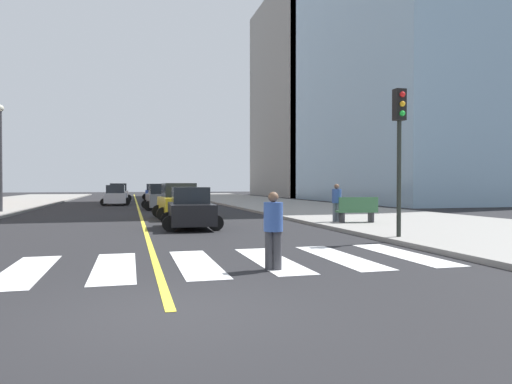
# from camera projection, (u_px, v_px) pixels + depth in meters

# --- Properties ---
(ground_plane) EXTENTS (220.00, 220.00, 0.00)m
(ground_plane) POSITION_uv_depth(u_px,v_px,m) (171.00, 312.00, 6.65)
(ground_plane) COLOR black
(sidewalk_kerb_east) EXTENTS (10.00, 120.00, 0.15)m
(sidewalk_kerb_east) POSITION_uv_depth(u_px,v_px,m) (342.00, 212.00, 29.13)
(sidewalk_kerb_east) COLOR gray
(sidewalk_kerb_east) RESTS_ON ground
(crosswalk_paint) EXTENTS (13.50, 4.00, 0.01)m
(crosswalk_paint) POSITION_uv_depth(u_px,v_px,m) (156.00, 265.00, 10.51)
(crosswalk_paint) COLOR silver
(crosswalk_paint) RESTS_ON ground
(lane_divider_paint) EXTENTS (0.16, 80.00, 0.01)m
(lane_divider_paint) POSITION_uv_depth(u_px,v_px,m) (137.00, 203.00, 45.27)
(lane_divider_paint) COLOR yellow
(lane_divider_paint) RESTS_ON ground
(office_tower_glass) EXTENTS (20.00, 28.00, 41.63)m
(office_tower_glass) POSITION_uv_depth(u_px,v_px,m) (419.00, 11.00, 50.91)
(office_tower_glass) COLOR #8CADC6
(office_tower_glass) RESTS_ON ground
(parking_garage_concrete) EXTENTS (18.00, 24.00, 31.08)m
(parking_garage_concrete) POSITION_uv_depth(u_px,v_px,m) (324.00, 98.00, 73.76)
(parking_garage_concrete) COLOR gray
(parking_garage_concrete) RESTS_ON ground
(car_silver_nearest) EXTENTS (2.52, 4.00, 1.77)m
(car_silver_nearest) POSITION_uv_depth(u_px,v_px,m) (116.00, 196.00, 41.08)
(car_silver_nearest) COLOR #B7B7BC
(car_silver_nearest) RESTS_ON ground
(car_yellow_second) EXTENTS (2.76, 4.31, 1.90)m
(car_yellow_second) POSITION_uv_depth(u_px,v_px,m) (179.00, 202.00, 24.91)
(car_yellow_second) COLOR gold
(car_yellow_second) RESTS_ON ground
(car_black_third) EXTENTS (2.50, 3.90, 1.71)m
(car_black_third) POSITION_uv_depth(u_px,v_px,m) (191.00, 209.00, 19.39)
(car_black_third) COLOR black
(car_black_third) RESTS_ON ground
(car_blue_fourth) EXTENTS (2.74, 4.31, 1.90)m
(car_blue_fourth) POSITION_uv_depth(u_px,v_px,m) (153.00, 192.00, 56.51)
(car_blue_fourth) COLOR #2D479E
(car_blue_fourth) RESTS_ON ground
(car_white_fifth) EXTENTS (2.72, 4.35, 1.94)m
(car_white_fifth) POSITION_uv_depth(u_px,v_px,m) (119.00, 193.00, 49.85)
(car_white_fifth) COLOR silver
(car_white_fifth) RESTS_ON ground
(car_gray_sixth) EXTENTS (2.73, 4.28, 1.88)m
(car_gray_sixth) POSITION_uv_depth(u_px,v_px,m) (161.00, 197.00, 33.94)
(car_gray_sixth) COLOR slate
(car_gray_sixth) RESTS_ON ground
(traffic_light_near_corner) EXTENTS (0.36, 0.41, 4.73)m
(traffic_light_near_corner) POSITION_uv_depth(u_px,v_px,m) (399.00, 133.00, 14.89)
(traffic_light_near_corner) COLOR black
(traffic_light_near_corner) RESTS_ON sidewalk_kerb_east
(park_bench) EXTENTS (1.85, 0.74, 1.12)m
(park_bench) POSITION_uv_depth(u_px,v_px,m) (357.00, 210.00, 20.54)
(park_bench) COLOR #33603D
(park_bench) RESTS_ON sidewalk_kerb_east
(pedestrian_crossing) EXTENTS (0.41, 0.41, 1.67)m
(pedestrian_crossing) POSITION_uv_depth(u_px,v_px,m) (273.00, 227.00, 9.94)
(pedestrian_crossing) COLOR #38383D
(pedestrian_crossing) RESTS_ON ground
(pedestrian_waiting_east) EXTENTS (0.42, 0.42, 1.70)m
(pedestrian_waiting_east) POSITION_uv_depth(u_px,v_px,m) (337.00, 201.00, 20.96)
(pedestrian_waiting_east) COLOR slate
(pedestrian_waiting_east) RESTS_ON sidewalk_kerb_east
(street_lamp) EXTENTS (0.44, 0.44, 6.60)m
(street_lamp) POSITION_uv_depth(u_px,v_px,m) (0.00, 148.00, 28.74)
(street_lamp) COLOR #38383D
(street_lamp) RESTS_ON sidewalk_kerb_west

